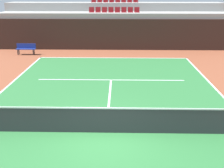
# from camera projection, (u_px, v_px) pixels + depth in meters

# --- Properties ---
(ground_plane) EXTENTS (80.00, 80.00, 0.00)m
(ground_plane) POSITION_uv_depth(u_px,v_px,m) (106.00, 133.00, 10.60)
(ground_plane) COLOR brown
(court_surface) EXTENTS (11.00, 24.00, 0.01)m
(court_surface) POSITION_uv_depth(u_px,v_px,m) (106.00, 133.00, 10.60)
(court_surface) COLOR #2D7238
(court_surface) RESTS_ON ground_plane
(baseline_far) EXTENTS (11.00, 0.10, 0.00)m
(baseline_far) POSITION_uv_depth(u_px,v_px,m) (113.00, 58.00, 21.95)
(baseline_far) COLOR white
(baseline_far) RESTS_ON court_surface
(service_line_far) EXTENTS (8.26, 0.10, 0.00)m
(service_line_far) POSITION_uv_depth(u_px,v_px,m) (111.00, 80.00, 16.68)
(service_line_far) COLOR white
(service_line_far) RESTS_ON court_surface
(centre_service_line) EXTENTS (0.10, 6.40, 0.00)m
(centre_service_line) POSITION_uv_depth(u_px,v_px,m) (109.00, 100.00, 13.64)
(centre_service_line) COLOR white
(centre_service_line) RESTS_ON court_surface
(back_wall) EXTENTS (19.90, 0.30, 2.55)m
(back_wall) POSITION_uv_depth(u_px,v_px,m) (114.00, 34.00, 24.60)
(back_wall) COLOR black
(back_wall) RESTS_ON ground_plane
(stands_tier_lower) EXTENTS (19.90, 2.40, 2.98)m
(stands_tier_lower) POSITION_uv_depth(u_px,v_px,m) (114.00, 30.00, 25.82)
(stands_tier_lower) COLOR #9E9E99
(stands_tier_lower) RESTS_ON ground_plane
(stands_tier_upper) EXTENTS (19.90, 2.40, 3.71)m
(stands_tier_upper) POSITION_uv_depth(u_px,v_px,m) (115.00, 23.00, 27.99)
(stands_tier_upper) COLOR #9E9E99
(stands_tier_upper) RESTS_ON ground_plane
(seating_row_lower) EXTENTS (4.36, 0.44, 0.44)m
(seating_row_lower) POSITION_uv_depth(u_px,v_px,m) (114.00, 11.00, 25.41)
(seating_row_lower) COLOR maroon
(seating_row_lower) RESTS_ON stands_tier_lower
(seating_row_upper) EXTENTS (4.36, 0.44, 0.44)m
(seating_row_upper) POSITION_uv_depth(u_px,v_px,m) (115.00, 1.00, 27.46)
(seating_row_upper) COLOR maroon
(seating_row_upper) RESTS_ON stands_tier_upper
(tennis_net) EXTENTS (11.08, 0.08, 1.07)m
(tennis_net) POSITION_uv_depth(u_px,v_px,m) (106.00, 120.00, 10.44)
(tennis_net) COLOR black
(tennis_net) RESTS_ON court_surface
(player_bench) EXTENTS (1.50, 0.40, 0.85)m
(player_bench) POSITION_uv_depth(u_px,v_px,m) (26.00, 48.00, 22.99)
(player_bench) COLOR navy
(player_bench) RESTS_ON ground_plane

